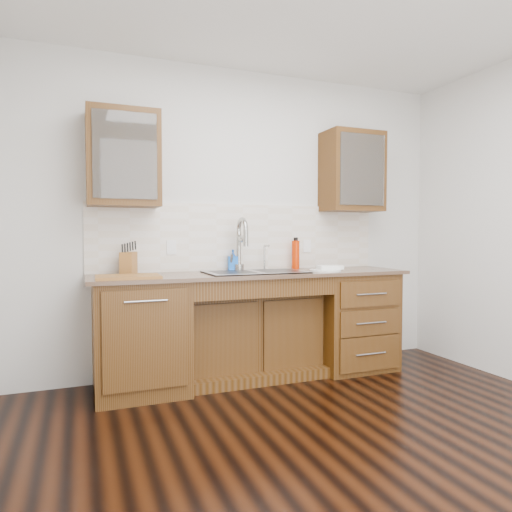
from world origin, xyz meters
name	(u,v)px	position (x,y,z in m)	size (l,w,h in m)	color
ground	(346,461)	(0.00, 0.00, -0.05)	(4.00, 3.50, 0.10)	black
wall_back	(240,221)	(0.00, 1.80, 1.35)	(4.00, 0.10, 2.70)	silver
base_cabinet_left	(141,336)	(-0.95, 1.44, 0.44)	(0.70, 0.62, 0.88)	#593014
base_cabinet_center	(251,335)	(0.00, 1.53, 0.35)	(1.20, 0.44, 0.70)	#593014
base_cabinet_right	(350,320)	(0.95, 1.44, 0.44)	(0.70, 0.62, 0.88)	#593014
countertop	(255,274)	(0.00, 1.43, 0.90)	(2.70, 0.65, 0.03)	#84705B
backsplash	(242,237)	(0.00, 1.74, 1.21)	(2.70, 0.02, 0.59)	beige
sink	(256,283)	(0.00, 1.41, 0.83)	(0.84, 0.46, 0.19)	#9E9EA5
faucet	(239,248)	(-0.07, 1.64, 1.11)	(0.04, 0.04, 0.40)	#999993
filter_tap	(265,257)	(0.18, 1.65, 1.03)	(0.02, 0.02, 0.24)	#999993
upper_cabinet_left	(123,159)	(-1.05, 1.58, 1.83)	(0.55, 0.34, 0.75)	#593014
upper_cabinet_right	(352,172)	(1.05, 1.58, 1.83)	(0.55, 0.34, 0.75)	#593014
outlet_left	(171,247)	(-0.65, 1.73, 1.12)	(0.08, 0.01, 0.12)	white
outlet_right	(307,246)	(0.65, 1.73, 1.12)	(0.08, 0.01, 0.12)	white
soap_bottle	(233,260)	(-0.11, 1.67, 1.00)	(0.08, 0.09, 0.19)	blue
water_bottle	(296,255)	(0.49, 1.63, 1.04)	(0.07, 0.07, 0.26)	#BE2500
plate	(325,270)	(0.61, 1.31, 0.92)	(0.28, 0.28, 0.02)	white
dish_towel	(330,267)	(0.68, 1.34, 0.94)	(0.21, 0.15, 0.03)	white
knife_block	(129,263)	(-1.02, 1.60, 1.00)	(0.10, 0.16, 0.18)	olive
cutting_board	(128,277)	(-1.05, 1.29, 0.92)	(0.46, 0.32, 0.02)	#92571F
cup_left_a	(108,165)	(-1.16, 1.58, 1.77)	(0.11, 0.11, 0.09)	silver
cup_left_b	(135,166)	(-0.96, 1.58, 1.77)	(0.10, 0.10, 0.09)	white
cup_right_a	(341,177)	(0.93, 1.58, 1.77)	(0.12, 0.12, 0.09)	silver
cup_right_b	(364,179)	(1.19, 1.58, 1.77)	(0.09, 0.09, 0.09)	white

